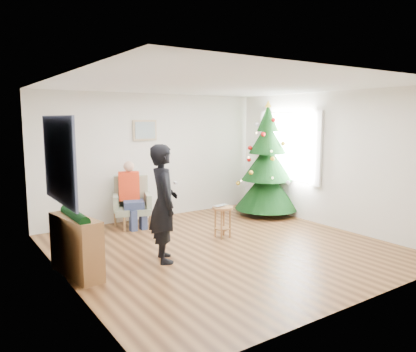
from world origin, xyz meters
TOP-DOWN VIEW (x-y plane):
  - floor at (0.00, 0.00)m, footprint 5.00×5.00m
  - ceiling at (0.00, 0.00)m, footprint 5.00×5.00m
  - wall_back at (0.00, 2.50)m, footprint 5.00×0.00m
  - wall_front at (0.00, -2.50)m, footprint 5.00×0.00m
  - wall_left at (-2.50, 0.00)m, footprint 0.00×5.00m
  - wall_right at (2.50, 0.00)m, footprint 0.00×5.00m
  - window_panel at (2.47, 1.00)m, footprint 0.04×1.30m
  - curtains at (2.44, 1.00)m, footprint 0.05×1.75m
  - christmas_tree at (2.15, 1.35)m, footprint 1.37×1.37m
  - stool at (0.31, 0.46)m, footprint 0.37×0.37m
  - laptop at (0.31, 0.46)m, footprint 0.34×0.26m
  - armchair at (-0.70, 2.06)m, footprint 0.85×0.83m
  - seated_person at (-0.72, 2.01)m, footprint 0.49×0.63m
  - standing_man at (-1.09, -0.00)m, footprint 0.58×0.72m
  - game_controller at (-0.90, -0.03)m, footprint 0.07×0.13m
  - console at (-2.33, 0.14)m, footprint 0.46×1.04m
  - garland at (-2.33, 0.14)m, footprint 0.14×0.90m
  - tapestry at (-2.46, 0.30)m, footprint 0.03×1.50m
  - framed_picture at (-0.20, 2.46)m, footprint 0.52×0.05m

SIDE VIEW (x-z plane):
  - floor at x=0.00m, z-range 0.00..0.00m
  - stool at x=0.31m, z-range 0.01..0.56m
  - armchair at x=-0.70m, z-range -0.13..0.84m
  - console at x=-2.33m, z-range 0.00..0.80m
  - laptop at x=0.31m, z-range 0.56..0.58m
  - seated_person at x=-0.72m, z-range 0.01..1.29m
  - garland at x=-2.33m, z-range 0.75..0.89m
  - standing_man at x=-1.09m, z-range 0.00..1.73m
  - christmas_tree at x=2.15m, z-range -0.12..2.35m
  - game_controller at x=-0.90m, z-range 1.13..1.17m
  - wall_back at x=0.00m, z-range -1.20..3.80m
  - wall_front at x=0.00m, z-range -1.20..3.80m
  - wall_left at x=-2.50m, z-range -1.20..3.80m
  - wall_right at x=2.50m, z-range -1.20..3.80m
  - window_panel at x=2.47m, z-range 0.80..2.20m
  - curtains at x=2.44m, z-range 0.75..2.25m
  - tapestry at x=-2.46m, z-range 0.98..2.12m
  - framed_picture at x=-0.20m, z-range 1.64..2.06m
  - ceiling at x=0.00m, z-range 2.60..2.60m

